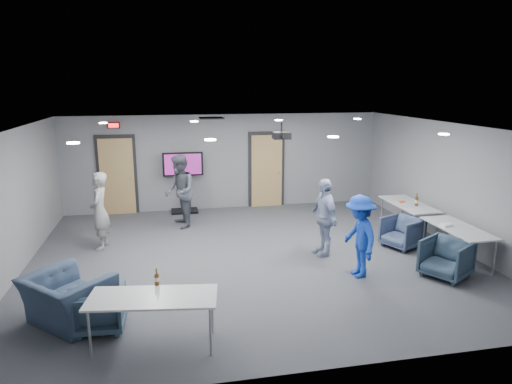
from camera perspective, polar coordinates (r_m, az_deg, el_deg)
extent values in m
plane|color=#3A3D42|center=(9.64, -0.50, -8.07)|extent=(9.00, 9.00, 0.00)
plane|color=silver|center=(9.02, -0.53, 8.12)|extent=(9.00, 9.00, 0.00)
cube|color=slate|center=(13.11, -3.85, 3.77)|extent=(9.00, 0.02, 2.70)
cube|color=slate|center=(5.55, 7.48, -9.79)|extent=(9.00, 0.02, 2.70)
cube|color=slate|center=(9.50, -28.24, -1.49)|extent=(0.02, 8.00, 2.70)
cube|color=slate|center=(11.00, 23.18, 0.86)|extent=(0.02, 8.00, 2.70)
cube|color=black|center=(13.08, -16.95, 1.99)|extent=(1.06, 0.06, 2.24)
cube|color=tan|center=(13.05, -16.96, 1.83)|extent=(0.90, 0.05, 2.10)
cylinder|color=#999CA2|center=(12.98, -15.43, 1.65)|extent=(0.04, 0.10, 0.04)
cube|color=black|center=(13.34, 1.31, 2.78)|extent=(1.06, 0.06, 2.24)
cube|color=tan|center=(13.30, 1.35, 2.62)|extent=(0.90, 0.05, 2.10)
cylinder|color=#999CA2|center=(13.35, 2.86, 2.43)|extent=(0.04, 0.10, 0.04)
cube|color=black|center=(12.87, -17.38, 7.96)|extent=(0.32, 0.06, 0.16)
cube|color=#FF0C0C|center=(12.83, -17.39, 7.94)|extent=(0.26, 0.02, 0.11)
cube|color=black|center=(11.71, -5.61, 9.18)|extent=(0.60, 0.60, 0.03)
cylinder|color=white|center=(7.18, -21.89, 5.71)|extent=(0.18, 0.18, 0.02)
cylinder|color=white|center=(10.73, -18.56, 8.19)|extent=(0.18, 0.18, 0.02)
cylinder|color=white|center=(7.10, -5.74, 6.52)|extent=(0.18, 0.18, 0.02)
cylinder|color=white|center=(10.67, -7.74, 8.72)|extent=(0.18, 0.18, 0.02)
cylinder|color=white|center=(7.57, 9.62, 6.82)|extent=(0.18, 0.18, 0.02)
cylinder|color=white|center=(10.99, 2.85, 8.96)|extent=(0.18, 0.18, 0.02)
cylinder|color=white|center=(8.49, 22.42, 6.69)|extent=(0.18, 0.18, 0.02)
cylinder|color=white|center=(11.64, 12.55, 8.90)|extent=(0.18, 0.18, 0.02)
imported|color=gray|center=(10.43, -18.96, -2.25)|extent=(0.45, 0.65, 1.70)
imported|color=#4F545F|center=(11.50, -9.51, 0.08)|extent=(0.81, 0.98, 1.84)
imported|color=#A0ADCE|center=(9.64, 8.50, -3.10)|extent=(0.52, 1.00, 1.63)
imported|color=#1B3FB1|center=(8.68, 12.80, -5.42)|extent=(0.60, 1.02, 1.56)
imported|color=#3C4A68|center=(10.57, 17.78, -4.83)|extent=(0.98, 0.97, 0.68)
imported|color=#314455|center=(9.27, 22.68, -7.66)|extent=(1.08, 1.08, 0.73)
imported|color=#395063|center=(7.24, -18.85, -13.68)|extent=(0.71, 0.73, 0.63)
imported|color=#374760|center=(7.56, -22.43, -12.28)|extent=(1.54, 1.54, 0.76)
cube|color=silver|center=(11.54, 18.59, -1.45)|extent=(0.73, 1.75, 0.03)
cylinder|color=#999CA2|center=(12.17, 15.45, -2.26)|extent=(0.04, 0.04, 0.70)
cylinder|color=#999CA2|center=(10.84, 19.21, -4.45)|extent=(0.04, 0.04, 0.70)
cylinder|color=#999CA2|center=(12.43, 17.80, -2.10)|extent=(0.04, 0.04, 0.70)
cylinder|color=#999CA2|center=(11.13, 21.75, -4.19)|extent=(0.04, 0.04, 0.70)
cube|color=silver|center=(10.01, 23.96, -4.13)|extent=(0.70, 1.68, 0.03)
cylinder|color=#999CA2|center=(10.56, 20.23, -4.98)|extent=(0.04, 0.04, 0.70)
cylinder|color=#999CA2|center=(9.39, 25.06, -7.71)|extent=(0.04, 0.04, 0.70)
cylinder|color=#999CA2|center=(10.85, 22.66, -4.72)|extent=(0.04, 0.04, 0.70)
cylinder|color=#999CA2|center=(9.71, 27.64, -7.31)|extent=(0.04, 0.04, 0.70)
cube|color=silver|center=(6.46, -12.81, -12.74)|extent=(1.81, 0.96, 0.03)
cylinder|color=#999CA2|center=(6.79, -5.51, -14.55)|extent=(0.04, 0.04, 0.70)
cylinder|color=#999CA2|center=(7.04, -18.77, -14.20)|extent=(0.04, 0.04, 0.70)
cylinder|color=#999CA2|center=(6.30, -5.71, -16.92)|extent=(0.04, 0.04, 0.70)
cylinder|color=#999CA2|center=(6.57, -20.09, -16.40)|extent=(0.04, 0.04, 0.70)
cylinder|color=#5A320F|center=(6.74, -12.31, -10.61)|extent=(0.06, 0.06, 0.18)
cylinder|color=#5A320F|center=(6.69, -12.37, -9.61)|extent=(0.02, 0.02, 0.08)
cylinder|color=beige|center=(6.74, -12.31, -10.61)|extent=(0.07, 0.07, 0.06)
cylinder|color=#5A320F|center=(11.36, 19.43, -1.13)|extent=(0.07, 0.07, 0.21)
cylinder|color=#5A320F|center=(11.32, 19.49, -0.40)|extent=(0.03, 0.03, 0.09)
cylinder|color=beige|center=(11.36, 19.43, -1.13)|extent=(0.08, 0.08, 0.07)
cube|color=orange|center=(11.58, 17.67, -1.16)|extent=(0.18, 0.14, 0.04)
cube|color=white|center=(9.98, 22.69, -3.82)|extent=(0.24, 0.19, 0.05)
cube|color=black|center=(13.05, -8.91, -2.35)|extent=(0.74, 0.53, 0.06)
cylinder|color=black|center=(12.89, -9.02, 0.46)|extent=(0.06, 0.06, 1.27)
cube|color=black|center=(12.76, -9.13, 3.47)|extent=(1.11, 0.07, 0.65)
cube|color=#711965|center=(12.71, -9.12, 3.43)|extent=(1.00, 0.01, 0.57)
cylinder|color=black|center=(10.27, 3.22, 8.06)|extent=(0.04, 0.04, 0.22)
cube|color=black|center=(10.29, 3.21, 7.06)|extent=(0.39, 0.34, 0.15)
cylinder|color=black|center=(10.12, 3.46, 6.96)|extent=(0.08, 0.06, 0.08)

